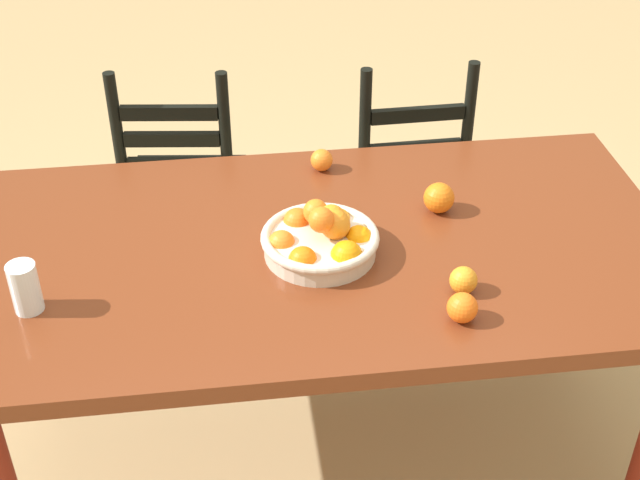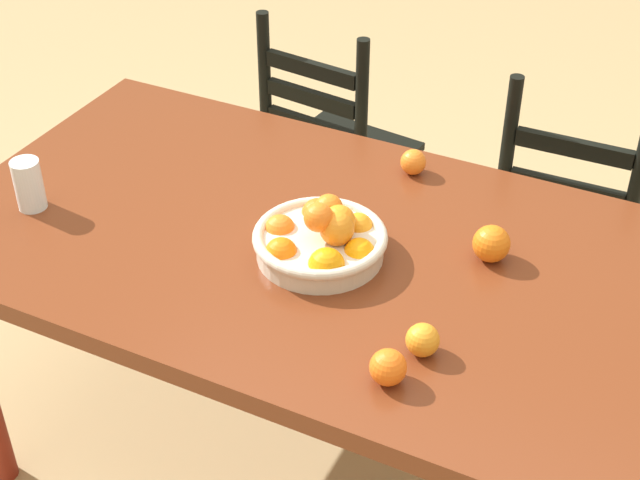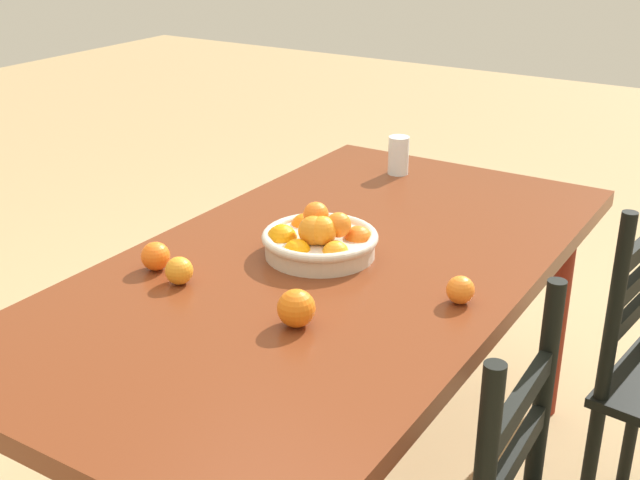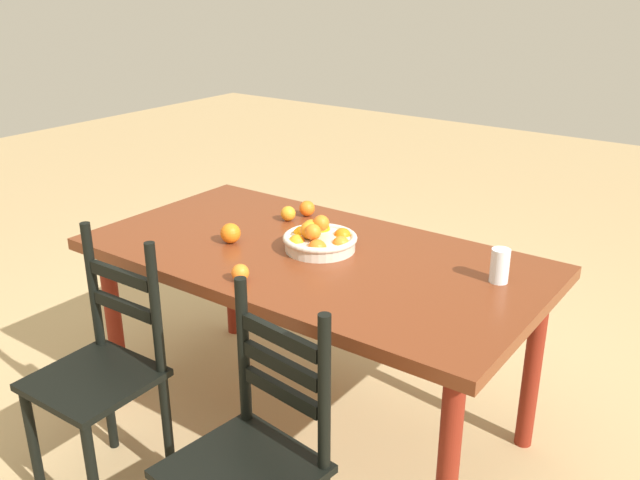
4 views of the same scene
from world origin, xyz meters
name	(u,v)px [view 4 (image 4 of 4)]	position (x,y,z in m)	size (l,w,h in m)	color
ground_plane	(312,418)	(0.00, 0.00, 0.00)	(12.00, 12.00, 0.00)	tan
dining_table	(312,271)	(0.00, 0.00, 0.68)	(1.76, 0.93, 0.76)	maroon
chair_near_window	(253,463)	(-0.36, 0.77, 0.46)	(0.43, 0.43, 0.95)	black
chair_by_cabinet	(103,376)	(0.37, 0.73, 0.45)	(0.39, 0.39, 0.95)	black
fruit_bowl	(319,239)	(-0.01, -0.04, 0.80)	(0.29, 0.29, 0.14)	beige
orange_loose_0	(240,273)	(0.04, 0.36, 0.79)	(0.06, 0.06, 0.06)	orange
orange_loose_1	(288,213)	(0.29, -0.22, 0.79)	(0.06, 0.06, 0.06)	orange
orange_loose_2	(307,208)	(0.26, -0.32, 0.80)	(0.07, 0.07, 0.07)	orange
orange_loose_3	(231,233)	(0.32, 0.11, 0.80)	(0.08, 0.08, 0.08)	orange
drinking_glass	(500,266)	(-0.68, -0.16, 0.82)	(0.07, 0.07, 0.12)	silver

